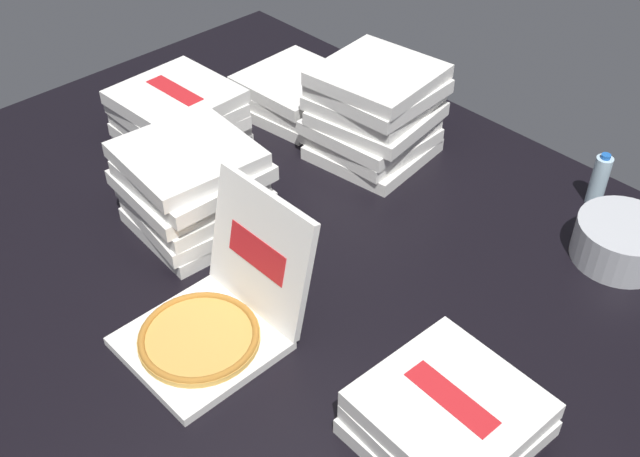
% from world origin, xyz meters
% --- Properties ---
extents(ground_plane, '(3.20, 2.40, 0.02)m').
position_xyz_m(ground_plane, '(0.00, 0.00, -0.01)').
color(ground_plane, black).
extents(open_pizza_box, '(0.39, 0.49, 0.41)m').
position_xyz_m(open_pizza_box, '(0.04, -0.33, 0.08)').
color(open_pizza_box, white).
rests_on(open_pizza_box, ground_plane).
extents(pizza_stack_right_far, '(0.45, 0.44, 0.31)m').
position_xyz_m(pizza_stack_right_far, '(-0.41, -0.07, 0.15)').
color(pizza_stack_right_far, white).
rests_on(pizza_stack_right_far, ground_plane).
extents(pizza_stack_center_far, '(0.42, 0.42, 0.26)m').
position_xyz_m(pizza_stack_center_far, '(-0.84, 0.17, 0.13)').
color(pizza_stack_center_far, white).
rests_on(pizza_stack_center_far, ground_plane).
extents(pizza_stack_right_near, '(0.44, 0.44, 0.15)m').
position_xyz_m(pizza_stack_right_near, '(-0.75, 0.68, 0.08)').
color(pizza_stack_right_near, white).
rests_on(pizza_stack_right_near, ground_plane).
extents(pizza_stack_left_near, '(0.47, 0.46, 0.36)m').
position_xyz_m(pizza_stack_left_near, '(-0.30, 0.68, 0.18)').
color(pizza_stack_left_near, white).
rests_on(pizza_stack_left_near, ground_plane).
extents(pizza_stack_left_mid, '(0.42, 0.42, 0.16)m').
position_xyz_m(pizza_stack_left_mid, '(0.71, -0.13, 0.08)').
color(pizza_stack_left_mid, white).
rests_on(pizza_stack_left_mid, ground_plane).
extents(ice_bucket, '(0.30, 0.30, 0.14)m').
position_xyz_m(ice_bucket, '(0.66, 0.81, 0.07)').
color(ice_bucket, '#B7BABF').
rests_on(ice_bucket, ground_plane).
extents(water_bottle_2, '(0.06, 0.06, 0.20)m').
position_xyz_m(water_bottle_2, '(0.45, 1.02, 0.10)').
color(water_bottle_2, silver).
rests_on(water_bottle_2, ground_plane).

